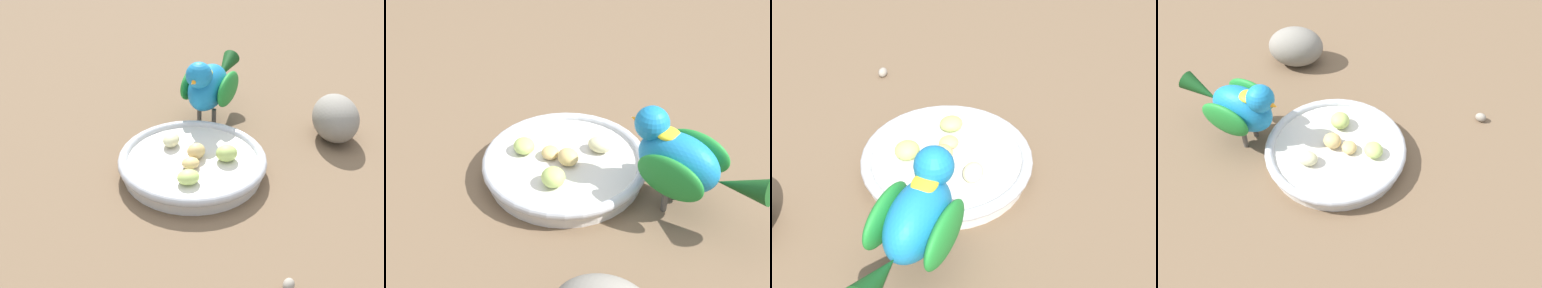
% 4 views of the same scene
% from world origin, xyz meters
% --- Properties ---
extents(ground_plane, '(4.00, 4.00, 0.00)m').
position_xyz_m(ground_plane, '(0.00, 0.00, 0.00)').
color(ground_plane, brown).
extents(feeding_bowl, '(0.24, 0.24, 0.03)m').
position_xyz_m(feeding_bowl, '(-0.02, 0.02, 0.02)').
color(feeding_bowl, beige).
rests_on(feeding_bowl, ground_plane).
extents(apple_piece_0, '(0.04, 0.04, 0.02)m').
position_xyz_m(apple_piece_0, '(-0.02, 0.02, 0.04)').
color(apple_piece_0, tan).
rests_on(apple_piece_0, feeding_bowl).
extents(apple_piece_1, '(0.03, 0.04, 0.03)m').
position_xyz_m(apple_piece_1, '(-0.05, -0.02, 0.04)').
color(apple_piece_1, '#B2CC66').
rests_on(apple_piece_1, feeding_bowl).
extents(apple_piece_2, '(0.03, 0.04, 0.02)m').
position_xyz_m(apple_piece_2, '(-0.08, 0.06, 0.04)').
color(apple_piece_2, '#B2CC66').
rests_on(apple_piece_2, feeding_bowl).
extents(apple_piece_3, '(0.04, 0.04, 0.02)m').
position_xyz_m(apple_piece_3, '(0.03, 0.04, 0.04)').
color(apple_piece_3, beige).
rests_on(apple_piece_3, feeding_bowl).
extents(apple_piece_4, '(0.03, 0.03, 0.02)m').
position_xyz_m(apple_piece_4, '(-0.04, 0.04, 0.03)').
color(apple_piece_4, tan).
rests_on(apple_piece_4, feeding_bowl).
extents(parrot, '(0.15, 0.17, 0.14)m').
position_xyz_m(parrot, '(0.11, -0.08, 0.08)').
color(parrot, '#59544C').
rests_on(parrot, ground_plane).
extents(rock_large, '(0.13, 0.12, 0.08)m').
position_xyz_m(rock_large, '(-0.04, -0.25, 0.04)').
color(rock_large, gray).
rests_on(rock_large, ground_plane).
extents(pebble_1, '(0.02, 0.02, 0.02)m').
position_xyz_m(pebble_1, '(-0.30, 0.03, 0.01)').
color(pebble_1, gray).
rests_on(pebble_1, ground_plane).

